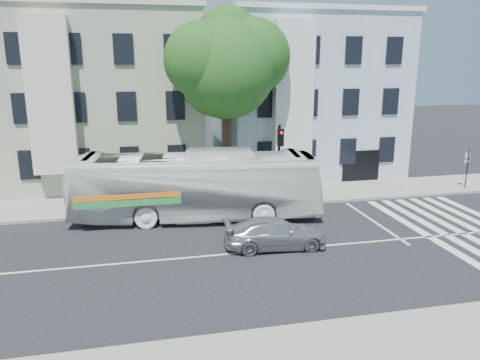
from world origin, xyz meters
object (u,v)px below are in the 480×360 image
object	(u,v)px
sedan	(275,233)
traffic_signal	(280,155)
fire_hydrant	(403,186)
bus	(196,186)

from	to	relation	value
sedan	traffic_signal	xyz separation A→B (m)	(1.86, 5.62, 2.33)
sedan	fire_hydrant	size ratio (longest dim) A/B	6.77
bus	sedan	xyz separation A→B (m)	(2.88, -4.63, -1.11)
bus	fire_hydrant	size ratio (longest dim) A/B	19.06
bus	traffic_signal	size ratio (longest dim) A/B	2.75
fire_hydrant	bus	bearing A→B (deg)	-171.85
bus	fire_hydrant	bearing A→B (deg)	-74.40
bus	fire_hydrant	world-z (taller)	bus
traffic_signal	fire_hydrant	xyz separation A→B (m)	(8.20, 0.87, -2.49)
bus	traffic_signal	distance (m)	4.99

